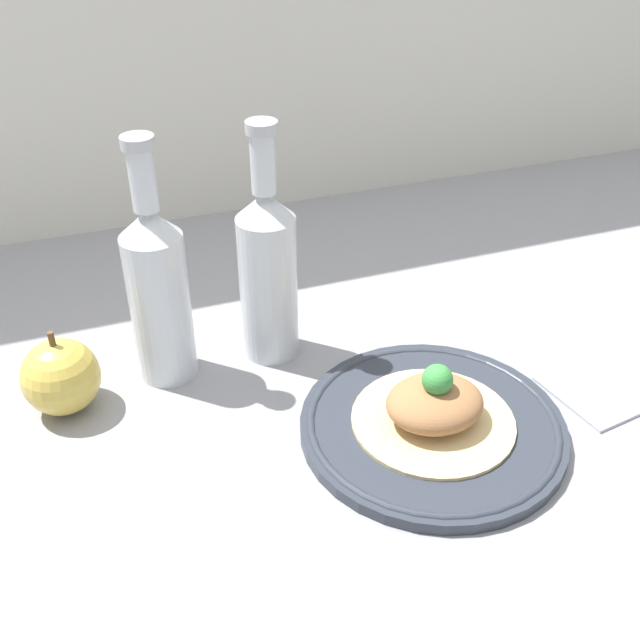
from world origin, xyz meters
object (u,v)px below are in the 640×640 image
at_px(cider_bottle_right, 268,270).
at_px(apple, 61,377).
at_px(plate, 432,425).
at_px(cider_bottle_left, 158,289).
at_px(plated_food, 434,406).

xyz_separation_m(cider_bottle_right, apple, (-0.24, -0.03, -0.07)).
height_order(plate, cider_bottle_left, cider_bottle_left).
distance_m(plated_food, apple, 0.39).
relative_size(plated_food, cider_bottle_left, 0.60).
bearing_deg(cider_bottle_left, apple, -167.23).
bearing_deg(apple, cider_bottle_right, 6.26).
relative_size(cider_bottle_left, cider_bottle_right, 1.00).
xyz_separation_m(cider_bottle_left, apple, (-0.12, -0.03, -0.07)).
xyz_separation_m(plate, cider_bottle_right, (-0.12, 0.20, 0.10)).
bearing_deg(cider_bottle_left, plate, -39.45).
relative_size(plated_food, cider_bottle_right, 0.60).
bearing_deg(cider_bottle_right, plated_food, -59.55).
bearing_deg(apple, plated_food, -25.66).
height_order(plated_food, apple, apple).
relative_size(plated_food, apple, 1.71).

